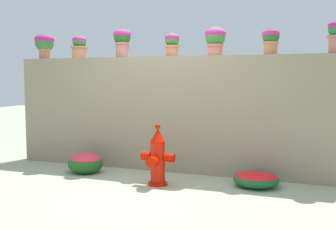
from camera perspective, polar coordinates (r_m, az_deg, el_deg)
ground_plane at (r=5.23m, az=-4.41°, el=-10.48°), size 24.00×24.00×0.00m
stone_wall at (r=6.19m, az=0.27°, el=0.14°), size 5.15×0.29×1.73m
potted_plant_0 at (r=7.31m, az=-16.88°, el=9.62°), size 0.33×0.33×0.43m
potted_plant_1 at (r=6.85m, az=-12.26°, el=9.45°), size 0.28×0.28×0.37m
potted_plant_2 at (r=6.52m, az=-6.41°, el=10.44°), size 0.28×0.28×0.45m
potted_plant_3 at (r=6.19m, az=0.58°, el=10.06°), size 0.22×0.22×0.35m
potted_plant_4 at (r=5.97m, az=6.63°, el=10.62°), size 0.30×0.30×0.41m
potted_plant_5 at (r=5.89m, az=14.18°, el=10.31°), size 0.24×0.24×0.37m
fire_hydrant at (r=5.40m, az=-1.49°, el=-6.03°), size 0.46×0.37×0.80m
flower_bush_left at (r=5.49m, az=12.18°, el=-8.69°), size 0.60×0.54×0.21m
flower_bush_right at (r=6.24m, az=-11.47°, el=-6.45°), size 0.53×0.48×0.31m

